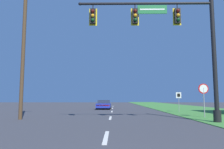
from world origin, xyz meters
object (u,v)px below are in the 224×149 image
stop_sign (204,93)px  route_sign_post (179,98)px  signal_mast (177,38)px  utility_pole_near (24,42)px  car_ahead (104,105)px

stop_sign → route_sign_post: stop_sign is taller
signal_mast → route_sign_post: size_ratio=4.23×
stop_sign → utility_pole_near: utility_pole_near is taller
car_ahead → route_sign_post: 10.75m
car_ahead → utility_pole_near: bearing=-108.6°
route_sign_post → utility_pole_near: size_ratio=0.19×
car_ahead → route_sign_post: route_sign_post is taller
signal_mast → utility_pole_near: bearing=169.6°
stop_sign → route_sign_post: bearing=90.0°
utility_pole_near → signal_mast: bearing=-10.4°
car_ahead → route_sign_post: size_ratio=2.22×
signal_mast → car_ahead: size_ratio=1.90×
stop_sign → car_ahead: bearing=121.3°
car_ahead → stop_sign: (8.16, -13.42, 1.26)m
route_sign_post → car_ahead: bearing=139.7°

